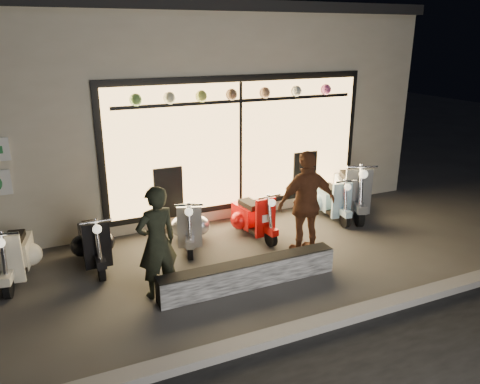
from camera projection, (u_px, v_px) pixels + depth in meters
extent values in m
plane|color=#383533|center=(244.00, 264.00, 7.71)|extent=(40.00, 40.00, 0.00)
cube|color=slate|center=(309.00, 327.00, 5.96)|extent=(40.00, 0.25, 0.12)
cube|color=beige|center=(159.00, 104.00, 11.39)|extent=(10.00, 6.00, 4.00)
cube|color=black|center=(154.00, 11.00, 10.72)|extent=(10.20, 6.20, 0.20)
cube|color=black|center=(239.00, 144.00, 9.23)|extent=(5.45, 0.06, 2.65)
cube|color=#FFBF6B|center=(240.00, 144.00, 9.20)|extent=(5.20, 0.04, 2.40)
cube|color=black|center=(241.00, 101.00, 8.89)|extent=(4.90, 0.06, 0.06)
cube|color=black|center=(249.00, 274.00, 7.00)|extent=(2.79, 0.28, 0.40)
cylinder|color=black|center=(190.00, 251.00, 7.83)|extent=(0.18, 0.32, 0.31)
cylinder|color=black|center=(190.00, 230.00, 8.69)|extent=(0.20, 0.33, 0.31)
cube|color=#A7A7AB|center=(190.00, 227.00, 7.90)|extent=(0.41, 0.19, 0.74)
cube|color=#A7A7AB|center=(190.00, 222.00, 8.54)|extent=(0.56, 0.72, 0.42)
cube|color=black|center=(189.00, 211.00, 8.37)|extent=(0.40, 0.56, 0.11)
sphere|color=#FFF2CC|center=(189.00, 212.00, 7.60)|extent=(0.17, 0.17, 0.14)
cylinder|color=black|center=(271.00, 239.00, 8.33)|extent=(0.12, 0.31, 0.30)
cylinder|color=black|center=(245.00, 223.00, 9.03)|extent=(0.14, 0.31, 0.30)
cube|color=red|center=(265.00, 218.00, 8.37)|extent=(0.41, 0.11, 0.72)
cube|color=red|center=(248.00, 215.00, 8.91)|extent=(0.44, 0.65, 0.40)
cube|color=black|center=(250.00, 204.00, 8.76)|extent=(0.30, 0.52, 0.10)
sphere|color=#FFF2CC|center=(272.00, 203.00, 8.10)|extent=(0.15, 0.15, 0.13)
cylinder|color=black|center=(101.00, 271.00, 7.16)|extent=(0.09, 0.31, 0.31)
cylinder|color=black|center=(93.00, 248.00, 7.94)|extent=(0.11, 0.31, 0.31)
cube|color=black|center=(97.00, 246.00, 7.21)|extent=(0.42, 0.07, 0.74)
cube|color=black|center=(92.00, 240.00, 7.80)|extent=(0.39, 0.64, 0.42)
cube|color=black|center=(92.00, 228.00, 7.64)|extent=(0.26, 0.51, 0.11)
sphere|color=#FFF2CC|center=(97.00, 229.00, 6.93)|extent=(0.14, 0.14, 0.14)
cylinder|color=black|center=(8.00, 288.00, 6.69)|extent=(0.14, 0.32, 0.31)
cylinder|color=black|center=(20.00, 260.00, 7.52)|extent=(0.16, 0.32, 0.31)
cube|color=#F4EAC8|center=(7.00, 260.00, 6.75)|extent=(0.42, 0.14, 0.75)
cube|color=#F4EAC8|center=(18.00, 252.00, 7.38)|extent=(0.49, 0.69, 0.42)
cube|color=black|center=(14.00, 239.00, 7.21)|extent=(0.34, 0.55, 0.11)
sphere|color=#FFF2CC|center=(0.00, 243.00, 6.45)|extent=(0.16, 0.16, 0.14)
cylinder|color=black|center=(345.00, 220.00, 9.15)|extent=(0.12, 0.31, 0.30)
cylinder|color=black|center=(325.00, 205.00, 9.95)|extent=(0.14, 0.31, 0.30)
cube|color=#9BC5DC|center=(342.00, 201.00, 9.21)|extent=(0.41, 0.11, 0.72)
cube|color=#9BC5DC|center=(327.00, 198.00, 9.81)|extent=(0.44, 0.66, 0.40)
cube|color=black|center=(330.00, 189.00, 9.65)|extent=(0.30, 0.52, 0.11)
sphere|color=#FFF2CC|center=(348.00, 187.00, 8.92)|extent=(0.15, 0.15, 0.13)
cylinder|color=black|center=(359.00, 217.00, 9.19)|extent=(0.25, 0.40, 0.38)
cylinder|color=black|center=(346.00, 198.00, 10.26)|extent=(0.27, 0.41, 0.38)
cube|color=slate|center=(358.00, 192.00, 9.27)|extent=(0.51, 0.27, 0.93)
cube|color=slate|center=(348.00, 189.00, 10.08)|extent=(0.75, 0.91, 0.52)
cube|color=black|center=(350.00, 177.00, 9.87)|extent=(0.54, 0.71, 0.14)
sphere|color=#FFF2CC|center=(363.00, 174.00, 8.90)|extent=(0.22, 0.22, 0.17)
imported|color=black|center=(157.00, 242.00, 6.56)|extent=(0.68, 0.52, 1.66)
imported|color=brown|center=(307.00, 204.00, 7.83)|extent=(1.08, 0.48, 1.81)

